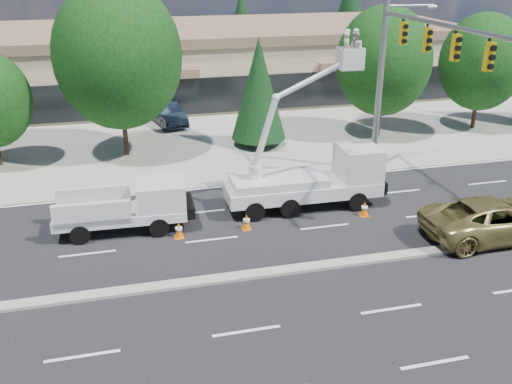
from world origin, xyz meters
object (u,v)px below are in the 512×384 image
object	(u,v)px
signal_mast	(402,66)
bucket_truck	(317,170)
utility_pickup	(130,211)
minivan	(495,219)

from	to	relation	value
signal_mast	bucket_truck	world-z (taller)	signal_mast
utility_pickup	minivan	world-z (taller)	utility_pickup
signal_mast	minivan	size ratio (longest dim) A/B	1.67
bucket_truck	minivan	world-z (taller)	bucket_truck
minivan	bucket_truck	bearing A→B (deg)	51.06
signal_mast	utility_pickup	xyz separation A→B (m)	(-13.21, -2.02, -5.19)
utility_pickup	bucket_truck	size ratio (longest dim) A/B	0.69
bucket_truck	signal_mast	bearing A→B (deg)	19.03
signal_mast	bucket_truck	xyz separation A→B (m)	(-4.66, -1.54, -4.31)
bucket_truck	utility_pickup	bearing A→B (deg)	-176.05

